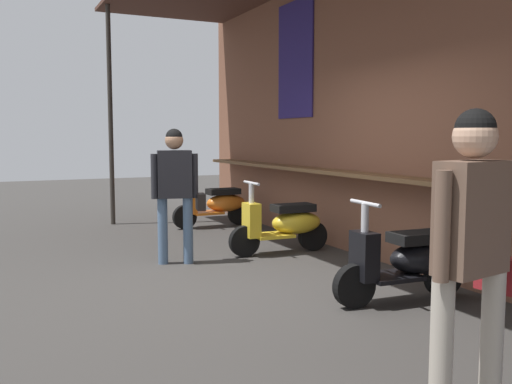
# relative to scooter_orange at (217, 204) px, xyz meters

# --- Properties ---
(ground_plane) EXTENTS (31.14, 31.14, 0.00)m
(ground_plane) POSITION_rel_scooter_orange_xyz_m (3.64, -1.08, -0.39)
(ground_plane) COLOR #383533
(market_stall_facade) EXTENTS (11.12, 2.73, 3.87)m
(market_stall_facade) POSITION_rel_scooter_orange_xyz_m (3.64, 0.76, 1.77)
(market_stall_facade) COLOR brown
(market_stall_facade) RESTS_ON ground_plane
(scooter_orange) EXTENTS (0.46, 1.40, 0.97)m
(scooter_orange) POSITION_rel_scooter_orange_xyz_m (0.00, 0.00, 0.00)
(scooter_orange) COLOR orange
(scooter_orange) RESTS_ON ground_plane
(scooter_yellow) EXTENTS (0.46, 1.40, 0.97)m
(scooter_yellow) POSITION_rel_scooter_orange_xyz_m (2.45, -0.00, 0.00)
(scooter_yellow) COLOR gold
(scooter_yellow) RESTS_ON ground_plane
(scooter_black) EXTENTS (0.48, 1.40, 0.97)m
(scooter_black) POSITION_rel_scooter_orange_xyz_m (4.86, -0.00, 0.00)
(scooter_black) COLOR black
(scooter_black) RESTS_ON ground_plane
(shopper_with_handbag) EXTENTS (0.35, 0.67, 1.69)m
(shopper_with_handbag) POSITION_rel_scooter_orange_xyz_m (6.80, -1.25, 0.64)
(shopper_with_handbag) COLOR #ADA393
(shopper_with_handbag) RESTS_ON ground_plane
(shopper_browsing) EXTENTS (0.33, 0.66, 1.64)m
(shopper_browsing) POSITION_rel_scooter_orange_xyz_m (2.42, -1.48, 0.60)
(shopper_browsing) COLOR slate
(shopper_browsing) RESTS_ON ground_plane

